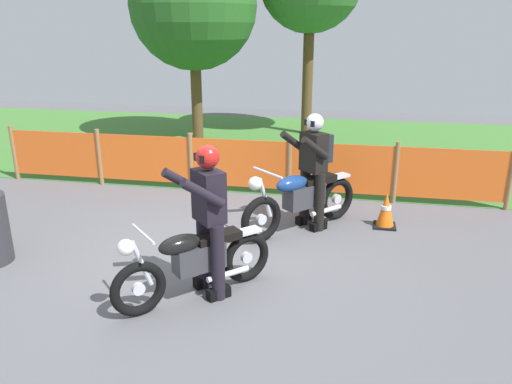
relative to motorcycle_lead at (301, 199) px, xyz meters
The scene contains 9 objects.
ground 1.76m from the motorcycle_lead, 137.69° to the right, with size 24.00×24.00×0.02m, color #5B5B60.
grass_verge 5.52m from the motorcycle_lead, 103.16° to the left, with size 24.00×7.73×0.01m, color #427A33.
barrier_fence 1.94m from the motorcycle_lead, 130.11° to the left, with size 8.97×0.08×1.05m.
tree_leftmost 7.17m from the motorcycle_lead, 120.50° to the left, with size 3.13×3.13×4.89m.
motorcycle_lead is the anchor object (origin of this frame).
motorcycle_trailing 2.30m from the motorcycle_lead, 113.38° to the right, with size 1.42×1.41×0.90m.
rider_lead 0.52m from the motorcycle_lead, 47.88° to the left, with size 0.76×0.77×1.69m.
rider_trailing 2.18m from the motorcycle_lead, 111.59° to the right, with size 0.73×0.73×1.69m.
traffic_cone 1.30m from the motorcycle_lead, 16.60° to the left, with size 0.32×0.32×0.53m.
Camera 1 is at (1.92, -5.58, 2.84)m, focal length 34.83 mm.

